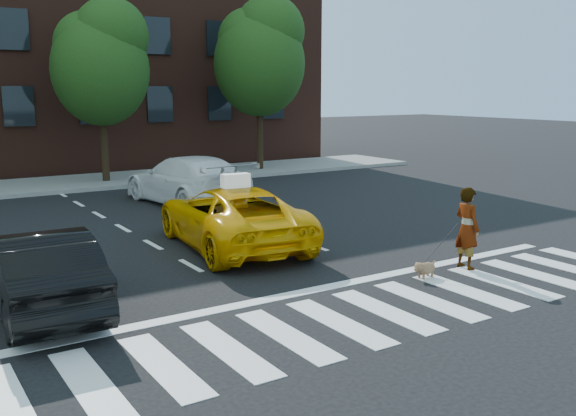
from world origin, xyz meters
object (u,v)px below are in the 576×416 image
Objects in this scene: tree_right at (260,52)px; taxi at (232,217)px; dog at (424,268)px; tree_mid at (101,58)px; black_sedan at (41,271)px; white_suv at (187,180)px; woman at (467,228)px.

tree_right is 14.56m from taxi.
tree_mid is at bearing 89.09° from dog.
tree_mid is 1.36× the size of taxi.
dog is (1.98, -4.38, -0.52)m from taxi.
white_suv is at bearing -125.34° from black_sedan.
black_sedan reaches higher than dog.
tree_right is 1.41× the size of white_suv.
woman reaches higher than white_suv.
tree_mid is 12.30m from taxi.
taxi is at bearing -92.91° from tree_mid.
taxi is at bearing -152.70° from black_sedan.
taxi reaches higher than black_sedan.
dog is (1.39, -15.95, -4.64)m from tree_mid.
dog is (6.79, -2.16, -0.49)m from black_sedan.
tree_mid is 11.36× the size of dog.
tree_right is 17.65m from dog.
tree_mid is 16.60m from woman.
woman is (8.03, -2.10, 0.16)m from black_sedan.
tree_mid reaches higher than dog.
tree_mid is at bearing -87.31° from white_suv.
white_suv is at bearing 14.57° from woman.
woman is (-4.37, -15.90, -4.40)m from tree_right.
white_suv is at bearing -97.04° from taxi.
woman is at bearing -3.17° from dog.
dog is (-1.24, -0.06, -0.65)m from woman.
tree_right reaches higher than black_sedan.
white_suv is at bearing -81.41° from tree_mid.
tree_right is at bearing 64.73° from dog.
tree_mid reaches higher than woman.
taxi is (-0.59, -11.57, -4.13)m from tree_mid.
black_sedan is 8.30m from woman.
dog is (-5.61, -15.95, -5.06)m from tree_right.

